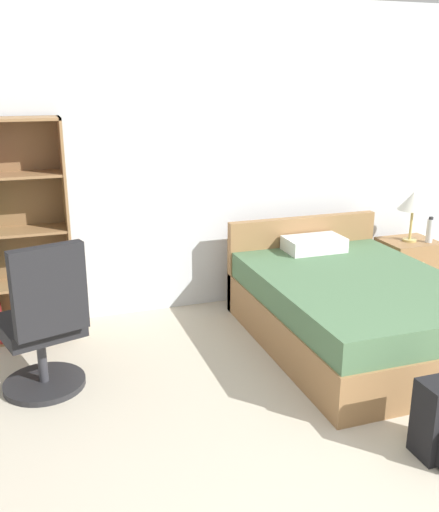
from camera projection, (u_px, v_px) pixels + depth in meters
name	position (u px, v px, depth m)	size (l,w,h in m)	color
wall_back	(234.00, 158.00, 4.92)	(9.00, 0.06, 2.60)	silver
bed	(352.00, 307.00, 4.38)	(1.39, 1.93, 0.80)	olive
office_chair	(44.00, 327.00, 3.59)	(0.60, 0.67, 1.04)	#232326
nightstand	(407.00, 266.00, 5.41)	(0.49, 0.45, 0.51)	olive
table_lamp	(413.00, 202.00, 5.21)	(0.28, 0.28, 0.47)	tan
water_bottle	(430.00, 230.00, 5.25)	(0.06, 0.06, 0.24)	silver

